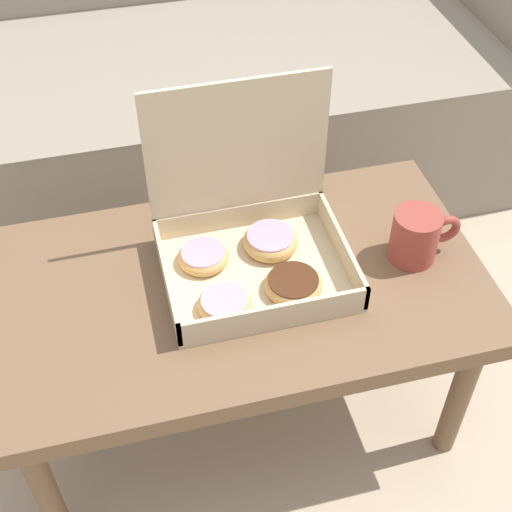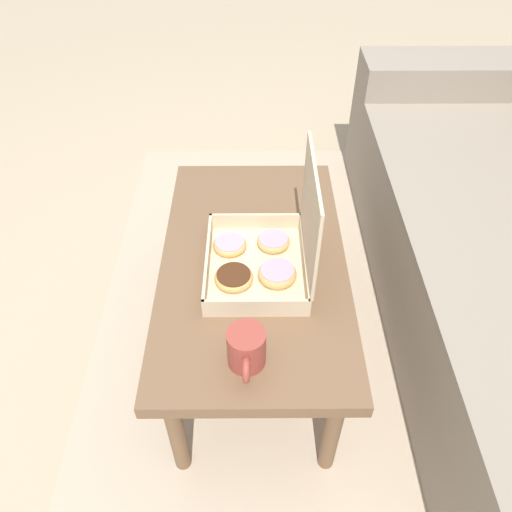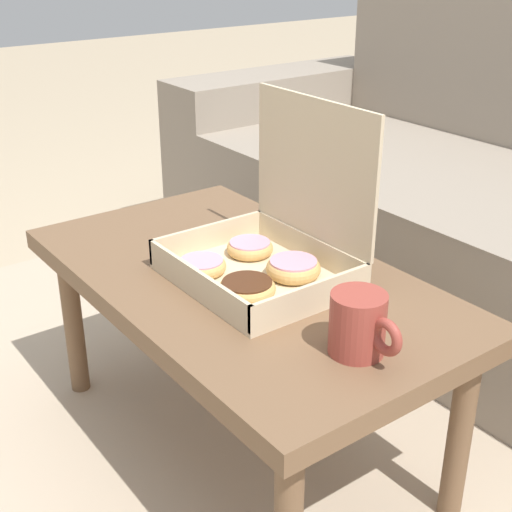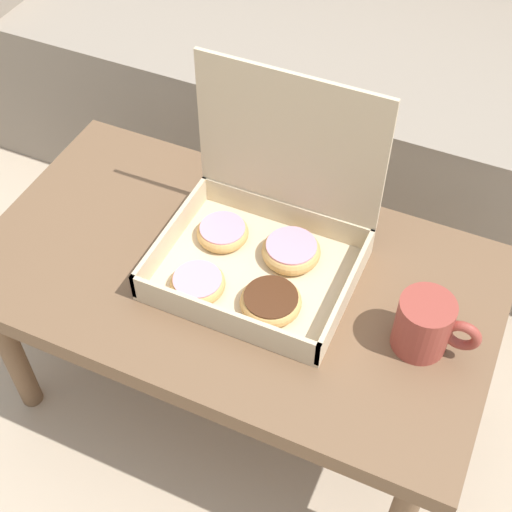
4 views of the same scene
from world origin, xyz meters
The scene contains 5 objects.
ground_plane centered at (0.00, 0.00, 0.00)m, with size 12.00×12.00×0.00m, color tan.
area_rug centered at (0.00, 0.30, 0.01)m, with size 2.37×1.89×0.01m, color tan.
coffee_table centered at (0.00, -0.10, 0.37)m, with size 0.92×0.52×0.42m.
pastry_box centered at (0.04, -0.07, 0.47)m, with size 0.33×0.27×0.33m.
coffee_mug centered at (0.34, -0.12, 0.47)m, with size 0.13×0.09×0.10m.
Camera 3 is at (1.01, -0.81, 1.02)m, focal length 50.00 mm.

